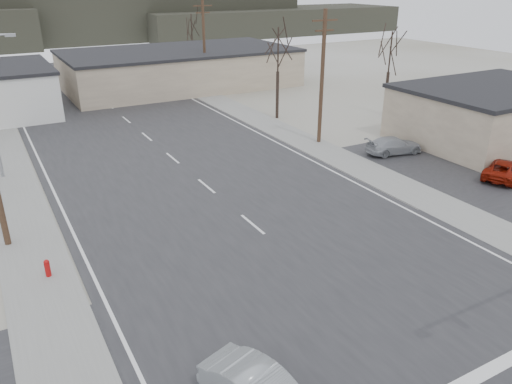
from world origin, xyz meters
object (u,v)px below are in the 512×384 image
car_far_a (91,90)px  car_parked_dark_a (505,152)px  car_parked_red (504,169)px  car_far_b (75,82)px  fire_hydrant (47,268)px  car_parked_silver (394,146)px

car_far_a → car_parked_dark_a: size_ratio=1.52×
car_far_a → car_parked_red: bearing=120.7°
car_far_a → car_far_b: 6.84m
fire_hydrant → car_far_b: car_far_b is taller
car_far_b → car_parked_red: size_ratio=0.86×
car_parked_red → car_parked_silver: car_parked_silver is taller
car_far_b → fire_hydrant: bearing=-121.9°
car_far_b → car_parked_dark_a: car_parked_dark_a is taller
fire_hydrant → car_parked_red: (27.67, -2.14, 0.18)m
fire_hydrant → car_far_b: bearing=77.7°
fire_hydrant → car_parked_dark_a: 30.47m
car_parked_red → car_far_b: bearing=-0.0°
car_far_b → car_parked_red: (18.65, -43.66, -0.04)m
car_far_a → car_parked_red: size_ratio=1.39×
fire_hydrant → car_parked_red: car_parked_red is taller
car_far_a → car_parked_silver: 33.46m
fire_hydrant → car_parked_silver: car_parked_silver is taller
car_parked_dark_a → car_parked_red: bearing=122.3°
car_parked_dark_a → car_far_b: bearing=23.4°
car_far_b → car_parked_silver: (15.85, -36.51, -0.02)m
car_far_b → car_parked_silver: size_ratio=0.86×
car_parked_red → car_parked_dark_a: car_parked_dark_a is taller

